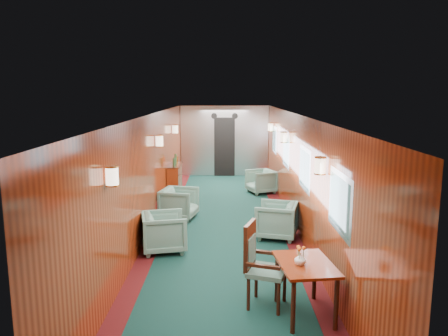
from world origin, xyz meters
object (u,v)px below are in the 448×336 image
armchair_right_near (276,220)px  armchair_right_far (261,181)px  side_chair (259,261)px  armchair_left_near (164,232)px  dining_table (305,271)px  armchair_left_far (179,203)px  credenza (175,181)px

armchair_right_near → armchair_right_far: 3.88m
side_chair → armchair_left_near: 2.57m
dining_table → armchair_left_far: bearing=108.4°
side_chair → armchair_right_near: size_ratio=1.47×
dining_table → armchair_right_far: size_ratio=1.40×
armchair_left_far → armchair_right_far: size_ratio=1.05×
side_chair → armchair_right_far: size_ratio=1.57×
dining_table → armchair_right_far: dining_table is taller
dining_table → credenza: credenza is taller
side_chair → armchair_right_near: bearing=97.5°
dining_table → armchair_left_near: (-2.12, 2.31, -0.24)m
credenza → armchair_right_far: credenza is taller
side_chair → armchair_left_near: bearing=146.3°
dining_table → credenza: bearing=103.8°
dining_table → armchair_right_near: dining_table is taller
armchair_right_far → armchair_right_near: bearing=-22.1°
side_chair → armchair_left_far: bearing=128.9°
dining_table → credenza: (-2.39, 6.32, -0.13)m
dining_table → armchair_left_near: dining_table is taller
armchair_left_near → armchair_right_far: (2.12, 4.62, -0.02)m
armchair_left_near → armchair_left_far: (0.06, 2.07, -0.00)m
armchair_right_near → armchair_right_far: armchair_right_near is taller
side_chair → armchair_left_far: 4.37m
credenza → armchair_left_near: 4.02m
armchair_left_far → armchair_right_far: armchair_left_far is taller
dining_table → side_chair: side_chair is taller
armchair_left_near → armchair_right_far: bearing=-37.6°
side_chair → armchair_left_near: size_ratio=1.47×
armchair_right_near → armchair_right_far: bearing=-165.3°
armchair_left_near → side_chair: bearing=-155.4°
armchair_left_near → armchair_left_far: bearing=-14.5°
armchair_left_far → armchair_right_near: 2.45m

